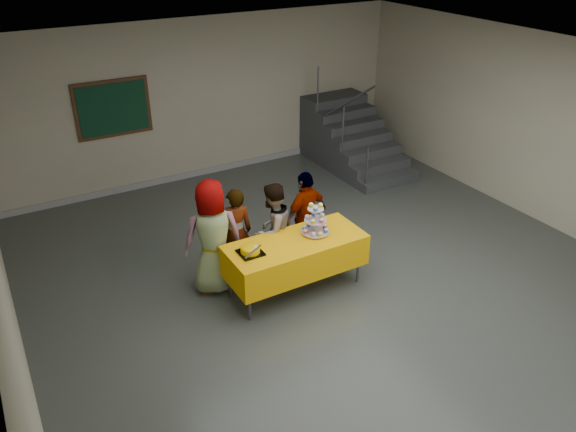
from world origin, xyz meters
name	(u,v)px	position (x,y,z in m)	size (l,w,h in m)	color
room_shell	(371,154)	(0.00, 0.02, 2.13)	(10.00, 10.04, 3.02)	#4C514C
bake_table	(295,255)	(-0.58, 0.73, 0.56)	(1.88, 0.78, 0.77)	#595960
cupcake_stand	(315,223)	(-0.24, 0.78, 0.93)	(0.38, 0.38, 0.44)	silver
bear_cake	(250,249)	(-1.23, 0.75, 0.83)	(0.32, 0.36, 0.12)	black
schoolchild_a	(213,237)	(-1.50, 1.30, 0.81)	(0.79, 0.51, 1.61)	slate
schoolchild_b	(236,232)	(-1.09, 1.50, 0.66)	(0.48, 0.32, 1.33)	slate
schoolchild_c	(272,230)	(-0.63, 1.27, 0.69)	(0.67, 0.52, 1.38)	slate
schoolchild_d	(306,216)	(-0.01, 1.39, 0.69)	(0.81, 0.34, 1.38)	slate
staircase	(348,139)	(2.70, 4.13, 0.49)	(1.30, 2.40, 2.04)	#424447
noticeboard	(113,109)	(-1.75, 4.96, 1.60)	(1.30, 0.05, 1.00)	#472B16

